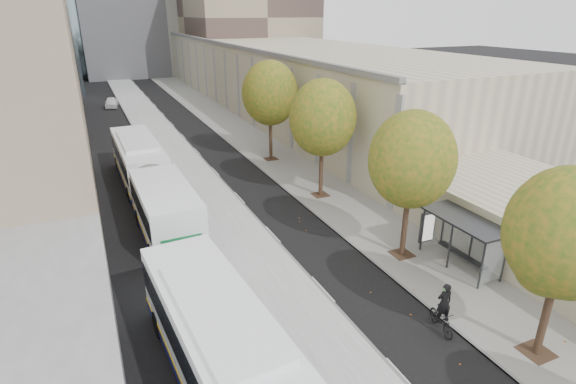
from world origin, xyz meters
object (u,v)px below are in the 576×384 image
bus_shelter (467,226)px  distant_car (111,102)px  bus_far (149,178)px  cyclist (442,313)px

bus_shelter → distant_car: (-12.76, 50.01, -1.54)m
bus_far → distant_car: (0.17, 35.23, -1.07)m
bus_shelter → bus_far: 19.64m
bus_far → distant_car: 35.24m
bus_shelter → distant_car: 51.64m
bus_far → cyclist: size_ratio=8.71×
cyclist → distant_car: bearing=110.5°
bus_far → cyclist: bus_far is taller
cyclist → distant_car: (-8.35, 53.44, -0.16)m
bus_shelter → distant_car: bearing=104.3°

